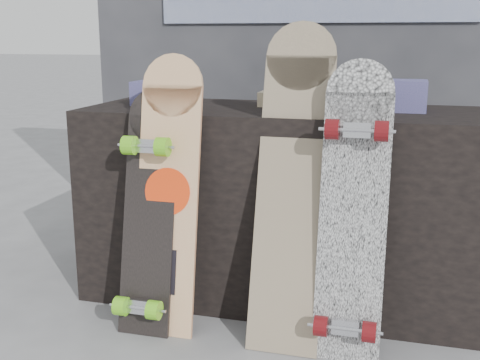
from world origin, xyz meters
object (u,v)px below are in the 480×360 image
(longboard_geisha, at_px, (168,188))
(longboard_cascadia, at_px, (353,208))
(vendor_table, at_px, (280,204))
(longboard_celtic, at_px, (293,175))
(skateboard_dark, at_px, (148,211))

(longboard_geisha, xyz_separation_m, longboard_cascadia, (0.68, -0.02, -0.02))
(vendor_table, distance_m, longboard_celtic, 0.40)
(longboard_celtic, bearing_deg, vendor_table, 108.53)
(longboard_cascadia, bearing_deg, longboard_geisha, 178.26)
(longboard_geisha, relative_size, longboard_cascadia, 1.01)
(longboard_celtic, relative_size, skateboard_dark, 1.27)
(vendor_table, xyz_separation_m, longboard_cascadia, (0.33, -0.41, 0.12))
(longboard_cascadia, xyz_separation_m, skateboard_dark, (-0.74, -0.02, -0.06))
(longboard_geisha, relative_size, skateboard_dark, 1.14)
(skateboard_dark, bearing_deg, longboard_cascadia, 1.20)
(vendor_table, relative_size, skateboard_dark, 1.78)
(longboard_geisha, bearing_deg, skateboard_dark, -152.43)
(longboard_geisha, bearing_deg, longboard_celtic, 7.12)
(longboard_celtic, distance_m, longboard_cascadia, 0.25)
(vendor_table, bearing_deg, longboard_celtic, -71.47)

